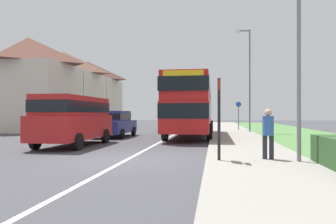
% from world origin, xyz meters
% --- Properties ---
extents(ground_plane, '(120.00, 120.00, 0.00)m').
position_xyz_m(ground_plane, '(0.00, 0.00, 0.00)').
color(ground_plane, '#424247').
extents(lane_marking_centre, '(0.14, 60.00, 0.01)m').
position_xyz_m(lane_marking_centre, '(0.00, 8.00, 0.00)').
color(lane_marking_centre, silver).
rests_on(lane_marking_centre, ground_plane).
extents(pavement_near_side, '(3.20, 68.00, 0.12)m').
position_xyz_m(pavement_near_side, '(4.20, 6.00, 0.06)').
color(pavement_near_side, gray).
rests_on(pavement_near_side, ground_plane).
extents(grass_verge_seaward, '(6.00, 68.00, 0.08)m').
position_xyz_m(grass_verge_seaward, '(8.50, 6.00, 0.04)').
color(grass_verge_seaward, '#517F42').
rests_on(grass_verge_seaward, ground_plane).
extents(double_decker_bus, '(2.80, 9.99, 3.70)m').
position_xyz_m(double_decker_bus, '(1.35, 10.02, 2.14)').
color(double_decker_bus, red).
rests_on(double_decker_bus, ground_plane).
extents(parked_van_red, '(2.11, 5.25, 2.31)m').
position_xyz_m(parked_van_red, '(-3.67, 3.77, 1.37)').
color(parked_van_red, '#B21E1E').
rests_on(parked_van_red, ground_plane).
extents(parked_car_blue, '(1.93, 4.38, 1.68)m').
position_xyz_m(parked_car_blue, '(-3.51, 9.31, 0.92)').
color(parked_car_blue, navy).
rests_on(parked_car_blue, ground_plane).
extents(pedestrian_at_stop, '(0.34, 0.34, 1.67)m').
position_xyz_m(pedestrian_at_stop, '(4.51, -0.03, 0.98)').
color(pedestrian_at_stop, '#23232D').
rests_on(pedestrian_at_stop, ground_plane).
extents(bus_stop_sign, '(0.09, 0.52, 2.60)m').
position_xyz_m(bus_stop_sign, '(3.00, -0.47, 1.54)').
color(bus_stop_sign, black).
rests_on(bus_stop_sign, ground_plane).
extents(cycle_route_sign, '(0.44, 0.08, 2.52)m').
position_xyz_m(cycle_route_sign, '(4.89, 17.19, 1.43)').
color(cycle_route_sign, slate).
rests_on(cycle_route_sign, ground_plane).
extents(street_lamp_near, '(1.14, 0.20, 6.74)m').
position_xyz_m(street_lamp_near, '(5.22, -0.35, 3.91)').
color(street_lamp_near, slate).
rests_on(street_lamp_near, ground_plane).
extents(street_lamp_mid, '(1.14, 0.20, 7.91)m').
position_xyz_m(street_lamp_mid, '(5.43, 14.35, 4.51)').
color(street_lamp_mid, slate).
rests_on(street_lamp_mid, ground_plane).
extents(house_terrace_far_side, '(7.24, 18.48, 8.00)m').
position_xyz_m(house_terrace_far_side, '(-12.85, 20.55, 4.00)').
color(house_terrace_far_side, beige).
rests_on(house_terrace_far_side, ground_plane).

